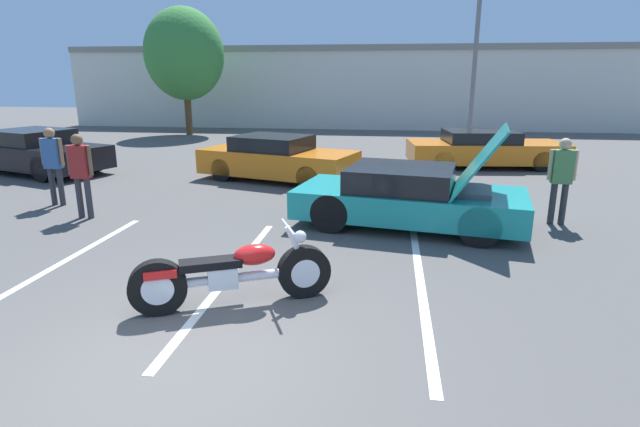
{
  "coord_description": "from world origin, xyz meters",
  "views": [
    {
      "loc": [
        2.06,
        -4.1,
        2.77
      ],
      "look_at": [
        1.07,
        3.02,
        0.8
      ],
      "focal_mm": 28.0,
      "sensor_mm": 36.0,
      "label": 1
    }
  ],
  "objects_px": {
    "motorcycle": "(233,274)",
    "parked_car_mid_row": "(277,159)",
    "tree_background": "(184,54)",
    "parked_car_left_row": "(37,152)",
    "spectator_by_show_car": "(53,160)",
    "show_car_hood_open": "(410,197)",
    "spectator_near_motorcycle": "(80,169)",
    "spectator_midground": "(562,174)",
    "light_pole": "(479,29)",
    "parked_car_right_row": "(484,149)"
  },
  "relations": [
    {
      "from": "light_pole",
      "to": "parked_car_right_row",
      "type": "relative_size",
      "value": 1.7
    },
    {
      "from": "light_pole",
      "to": "tree_background",
      "type": "distance_m",
      "value": 13.42
    },
    {
      "from": "light_pole",
      "to": "parked_car_right_row",
      "type": "bearing_deg",
      "value": -94.1
    },
    {
      "from": "motorcycle",
      "to": "spectator_near_motorcycle",
      "type": "height_order",
      "value": "spectator_near_motorcycle"
    },
    {
      "from": "tree_background",
      "to": "motorcycle",
      "type": "height_order",
      "value": "tree_background"
    },
    {
      "from": "parked_car_right_row",
      "to": "parked_car_left_row",
      "type": "xyz_separation_m",
      "value": [
        -13.35,
        -2.94,
        0.06
      ]
    },
    {
      "from": "tree_background",
      "to": "parked_car_mid_row",
      "type": "distance_m",
      "value": 12.88
    },
    {
      "from": "light_pole",
      "to": "parked_car_mid_row",
      "type": "bearing_deg",
      "value": -127.83
    },
    {
      "from": "parked_car_left_row",
      "to": "spectator_midground",
      "type": "height_order",
      "value": "spectator_midground"
    },
    {
      "from": "motorcycle",
      "to": "spectator_by_show_car",
      "type": "relative_size",
      "value": 1.36
    },
    {
      "from": "light_pole",
      "to": "show_car_hood_open",
      "type": "height_order",
      "value": "light_pole"
    },
    {
      "from": "parked_car_right_row",
      "to": "spectator_near_motorcycle",
      "type": "bearing_deg",
      "value": -147.08
    },
    {
      "from": "motorcycle",
      "to": "parked_car_left_row",
      "type": "distance_m",
      "value": 11.58
    },
    {
      "from": "light_pole",
      "to": "parked_car_mid_row",
      "type": "relative_size",
      "value": 1.83
    },
    {
      "from": "motorcycle",
      "to": "parked_car_mid_row",
      "type": "distance_m",
      "value": 7.9
    },
    {
      "from": "spectator_near_motorcycle",
      "to": "parked_car_left_row",
      "type": "bearing_deg",
      "value": 134.3
    },
    {
      "from": "tree_background",
      "to": "motorcycle",
      "type": "distance_m",
      "value": 20.22
    },
    {
      "from": "tree_background",
      "to": "spectator_near_motorcycle",
      "type": "bearing_deg",
      "value": -75.61
    },
    {
      "from": "parked_car_mid_row",
      "to": "parked_car_left_row",
      "type": "relative_size",
      "value": 0.97
    },
    {
      "from": "parked_car_mid_row",
      "to": "parked_car_right_row",
      "type": "height_order",
      "value": "parked_car_mid_row"
    },
    {
      "from": "spectator_by_show_car",
      "to": "spectator_midground",
      "type": "height_order",
      "value": "spectator_by_show_car"
    },
    {
      "from": "spectator_near_motorcycle",
      "to": "tree_background",
      "type": "bearing_deg",
      "value": 104.39
    },
    {
      "from": "motorcycle",
      "to": "spectator_by_show_car",
      "type": "xyz_separation_m",
      "value": [
        -5.42,
        4.36,
        0.61
      ]
    },
    {
      "from": "parked_car_left_row",
      "to": "spectator_midground",
      "type": "relative_size",
      "value": 2.84
    },
    {
      "from": "parked_car_left_row",
      "to": "show_car_hood_open",
      "type": "bearing_deg",
      "value": -2.21
    },
    {
      "from": "spectator_by_show_car",
      "to": "spectator_near_motorcycle",
      "type": "bearing_deg",
      "value": -36.09
    },
    {
      "from": "motorcycle",
      "to": "spectator_by_show_car",
      "type": "distance_m",
      "value": 6.98
    },
    {
      "from": "spectator_near_motorcycle",
      "to": "spectator_midground",
      "type": "xyz_separation_m",
      "value": [
        9.32,
        0.85,
        -0.02
      ]
    },
    {
      "from": "spectator_by_show_car",
      "to": "spectator_midground",
      "type": "bearing_deg",
      "value": -0.25
    },
    {
      "from": "tree_background",
      "to": "parked_car_left_row",
      "type": "distance_m",
      "value": 10.88
    },
    {
      "from": "parked_car_right_row",
      "to": "parked_car_left_row",
      "type": "distance_m",
      "value": 13.67
    },
    {
      "from": "tree_background",
      "to": "spectator_by_show_car",
      "type": "xyz_separation_m",
      "value": [
        2.57,
        -13.9,
        -2.79
      ]
    },
    {
      "from": "tree_background",
      "to": "show_car_hood_open",
      "type": "relative_size",
      "value": 1.33
    },
    {
      "from": "light_pole",
      "to": "parked_car_right_row",
      "type": "distance_m",
      "value": 6.64
    },
    {
      "from": "spectator_near_motorcycle",
      "to": "spectator_by_show_car",
      "type": "distance_m",
      "value": 1.52
    },
    {
      "from": "show_car_hood_open",
      "to": "spectator_by_show_car",
      "type": "height_order",
      "value": "show_car_hood_open"
    },
    {
      "from": "tree_background",
      "to": "spectator_midground",
      "type": "relative_size",
      "value": 3.58
    },
    {
      "from": "tree_background",
      "to": "spectator_midground",
      "type": "bearing_deg",
      "value": -46.75
    },
    {
      "from": "parked_car_left_row",
      "to": "motorcycle",
      "type": "bearing_deg",
      "value": -24.31
    },
    {
      "from": "show_car_hood_open",
      "to": "spectator_near_motorcycle",
      "type": "relative_size",
      "value": 2.65
    },
    {
      "from": "parked_car_mid_row",
      "to": "parked_car_left_row",
      "type": "distance_m",
      "value": 7.31
    },
    {
      "from": "motorcycle",
      "to": "tree_background",
      "type": "bearing_deg",
      "value": 89.35
    },
    {
      "from": "parked_car_right_row",
      "to": "spectator_midground",
      "type": "height_order",
      "value": "spectator_midground"
    },
    {
      "from": "parked_car_left_row",
      "to": "spectator_near_motorcycle",
      "type": "relative_size",
      "value": 2.79
    },
    {
      "from": "show_car_hood_open",
      "to": "parked_car_mid_row",
      "type": "relative_size",
      "value": 0.98
    },
    {
      "from": "show_car_hood_open",
      "to": "parked_car_mid_row",
      "type": "bearing_deg",
      "value": 141.15
    },
    {
      "from": "spectator_by_show_car",
      "to": "tree_background",
      "type": "bearing_deg",
      "value": 100.47
    },
    {
      "from": "parked_car_mid_row",
      "to": "spectator_midground",
      "type": "relative_size",
      "value": 2.74
    },
    {
      "from": "spectator_by_show_car",
      "to": "show_car_hood_open",
      "type": "bearing_deg",
      "value": -4.21
    },
    {
      "from": "light_pole",
      "to": "spectator_by_show_car",
      "type": "bearing_deg",
      "value": -132.27
    }
  ]
}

